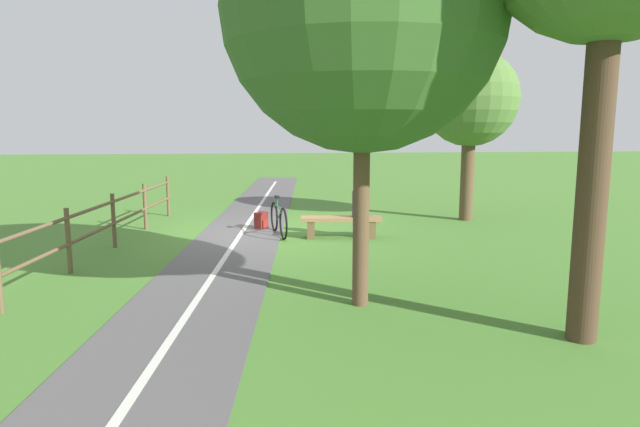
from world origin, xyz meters
TOP-DOWN VIEW (x-y plane):
  - ground_plane at (0.00, 0.00)m, footprint 80.00×80.00m
  - paved_path at (0.82, 4.00)m, footprint 5.47×36.00m
  - path_centre_line at (0.82, 4.00)m, footprint 3.35×31.84m
  - bench at (-1.74, 0.74)m, footprint 1.78×0.61m
  - person_seated at (-2.15, 0.78)m, footprint 0.39×0.39m
  - bicycle at (-0.41, 0.31)m, footprint 0.31×1.66m
  - backpack at (-0.04, -0.48)m, footprint 0.34×0.35m
  - tree_near_bench at (-5.31, -1.19)m, footprint 2.40×2.40m
  - tree_far_right at (-1.30, 5.24)m, footprint 3.57×3.57m

SIDE VIEW (x-z plane):
  - ground_plane at x=0.00m, z-range 0.00..0.00m
  - paved_path at x=0.82m, z-range 0.00..0.02m
  - path_centre_line at x=0.82m, z-range 0.02..0.02m
  - backpack at x=-0.04m, z-range 0.00..0.40m
  - bench at x=-1.74m, z-range 0.09..0.54m
  - bicycle at x=-0.41m, z-range -0.07..0.80m
  - person_seated at x=-2.15m, z-range 0.40..1.13m
  - tree_near_bench at x=-5.31m, z-range 0.91..5.19m
  - tree_far_right at x=-1.30m, z-range 1.00..6.59m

